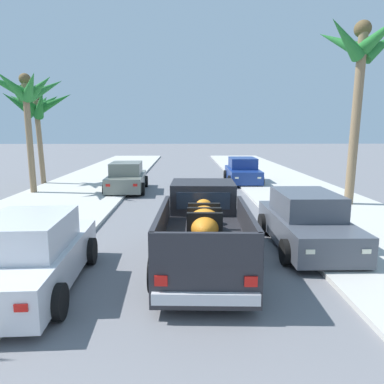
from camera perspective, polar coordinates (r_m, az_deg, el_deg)
name	(u,v)px	position (r m, az deg, el deg)	size (l,w,h in m)	color
sidewalk_left	(33,217)	(14.34, -23.94, -3.72)	(5.34, 60.00, 0.12)	beige
sidewalk_right	(340,216)	(14.41, 22.40, -3.55)	(5.34, 60.00, 0.12)	beige
curb_left	(68,218)	(13.90, -19.09, -3.86)	(0.16, 60.00, 0.10)	silver
curb_right	(306,216)	(13.96, 17.60, -3.72)	(0.16, 60.00, 0.10)	silver
pickup_truck	(204,231)	(8.72, 1.84, -6.19)	(2.35, 5.28, 1.80)	#28282D
car_right_near	(127,178)	(19.17, -10.32, 2.23)	(2.16, 4.32, 1.54)	slate
car_left_mid	(243,171)	(21.94, 8.03, 3.25)	(2.08, 4.29, 1.54)	navy
car_left_far	(306,222)	(10.41, 17.65, -4.55)	(2.03, 4.26, 1.54)	#474C56
car_right_far	(30,255)	(8.08, -24.27, -9.15)	(2.16, 4.32, 1.54)	silver
palm_tree_left_fore	(26,92)	(19.42, -24.90, 14.20)	(3.39, 3.49, 5.94)	#846B4C
palm_tree_right_fore	(37,106)	(22.52, -23.42, 12.41)	(4.12, 3.64, 5.43)	#846B4C
palm_tree_left_back	(361,57)	(16.42, 25.23, 18.75)	(3.75, 3.57, 7.43)	#846B4C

